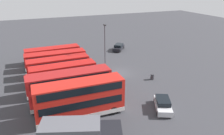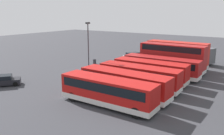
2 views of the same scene
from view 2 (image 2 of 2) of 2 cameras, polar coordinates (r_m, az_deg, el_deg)
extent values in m
plane|color=#38383D|center=(38.82, -3.87, -1.09)|extent=(140.00, 140.00, 0.00)
cube|color=red|center=(42.91, 15.40, 3.19)|extent=(2.77, 10.46, 4.20)
cube|color=silver|center=(43.26, 15.25, 0.81)|extent=(2.81, 10.50, 0.55)
cube|color=black|center=(42.95, 15.38, 2.93)|extent=(2.81, 9.66, 0.90)
cube|color=black|center=(42.69, 15.52, 5.17)|extent=(2.81, 9.66, 0.90)
cube|color=black|center=(44.97, 9.13, 3.69)|extent=(2.25, 0.11, 1.10)
cylinder|color=black|center=(43.68, 10.06, 1.10)|extent=(0.32, 1.11, 1.10)
cylinder|color=black|center=(45.68, 11.28, 1.57)|extent=(0.32, 1.11, 1.10)
cylinder|color=black|center=(41.10, 19.65, -0.24)|extent=(0.32, 1.11, 1.10)
cylinder|color=black|center=(43.22, 20.49, 0.32)|extent=(0.32, 1.11, 1.10)
cube|color=#A51919|center=(39.69, 14.31, 2.47)|extent=(2.68, 10.51, 4.20)
cube|color=silver|center=(40.06, 14.16, -0.10)|extent=(2.72, 10.55, 0.55)
cube|color=black|center=(39.72, 14.29, 2.19)|extent=(2.73, 9.71, 0.90)
cube|color=black|center=(39.44, 14.43, 4.61)|extent=(2.73, 9.71, 0.90)
cube|color=black|center=(41.82, 7.55, 3.02)|extent=(2.25, 0.09, 1.10)
cylinder|color=black|center=(40.55, 8.53, 0.22)|extent=(0.31, 1.10, 1.10)
cylinder|color=black|center=(42.53, 9.89, 0.78)|extent=(0.31, 1.10, 1.10)
cylinder|color=black|center=(37.88, 18.95, -1.29)|extent=(0.31, 1.10, 1.10)
cylinder|color=black|center=(39.99, 19.87, -0.62)|extent=(0.31, 1.10, 1.10)
cube|color=#A51919|center=(36.43, 11.78, 0.38)|extent=(2.72, 11.51, 2.60)
cube|color=silver|center=(36.67, 11.71, -1.18)|extent=(2.76, 11.55, 0.55)
cube|color=black|center=(36.31, 11.83, 1.30)|extent=(2.76, 10.71, 0.90)
cube|color=black|center=(38.74, 3.89, 2.30)|extent=(2.25, 0.09, 1.10)
cylinder|color=black|center=(37.47, 4.90, -0.76)|extent=(0.32, 1.10, 1.10)
cylinder|color=black|center=(39.41, 6.47, -0.10)|extent=(0.32, 1.10, 1.10)
cylinder|color=black|center=(34.34, 17.72, -2.66)|extent=(0.32, 1.10, 1.10)
cylinder|color=black|center=(36.45, 18.70, -1.83)|extent=(0.32, 1.10, 1.10)
cube|color=#B71411|center=(33.36, 9.25, -0.70)|extent=(2.73, 10.43, 2.60)
cube|color=silver|center=(33.62, 9.18, -2.39)|extent=(2.77, 10.47, 0.55)
cube|color=black|center=(33.22, 9.29, 0.31)|extent=(2.77, 9.63, 0.90)
cube|color=black|center=(35.60, 1.60, 1.34)|extent=(2.25, 0.10, 1.10)
cylinder|color=black|center=(34.34, 2.62, -2.03)|extent=(0.32, 1.11, 1.10)
cylinder|color=black|center=(36.23, 4.44, -1.24)|extent=(0.32, 1.11, 1.10)
cylinder|color=black|center=(31.33, 14.67, -3.97)|extent=(0.32, 1.11, 1.10)
cylinder|color=black|center=(33.39, 15.93, -2.98)|extent=(0.32, 1.11, 1.10)
cube|color=#B71411|center=(30.16, 6.58, -2.11)|extent=(2.75, 10.60, 2.60)
cube|color=silver|center=(30.44, 6.53, -3.97)|extent=(2.79, 10.64, 0.55)
cube|color=black|center=(30.00, 6.61, -1.00)|extent=(2.79, 9.80, 0.90)
cube|color=black|center=(32.64, -1.73, 0.25)|extent=(2.25, 0.10, 1.10)
cylinder|color=black|center=(31.40, -0.74, -3.48)|extent=(0.32, 1.11, 1.10)
cylinder|color=black|center=(33.21, 1.43, -2.55)|extent=(0.32, 1.11, 1.10)
cylinder|color=black|center=(28.03, 12.60, -5.90)|extent=(0.32, 1.11, 1.10)
cylinder|color=black|center=(30.05, 14.13, -4.68)|extent=(0.32, 1.11, 1.10)
cube|color=#B71411|center=(27.26, 2.94, -3.70)|extent=(2.81, 11.10, 2.60)
cube|color=silver|center=(27.58, 2.92, -5.74)|extent=(2.85, 11.14, 0.55)
cube|color=black|center=(27.09, 2.96, -2.49)|extent=(2.85, 10.30, 0.90)
cube|color=black|center=(30.34, -5.89, -0.82)|extent=(2.25, 0.11, 1.10)
cylinder|color=black|center=(29.09, -5.16, -4.91)|extent=(0.33, 1.11, 1.10)
cylinder|color=black|center=(30.74, -2.42, -3.86)|extent=(0.33, 1.11, 1.10)
cylinder|color=black|center=(24.80, 9.60, -8.32)|extent=(0.33, 1.11, 1.10)
cylinder|color=black|center=(26.72, 11.75, -6.82)|extent=(0.33, 1.11, 1.10)
cube|color=#B71411|center=(24.56, -1.09, -5.61)|extent=(2.73, 10.66, 2.60)
cube|color=silver|center=(24.91, -1.08, -7.85)|extent=(2.78, 10.70, 0.55)
cube|color=black|center=(24.37, -1.09, -4.28)|extent=(2.78, 9.86, 0.90)
cube|color=black|center=(27.62, -10.29, -2.38)|extent=(2.25, 0.10, 1.10)
cylinder|color=black|center=(26.42, -9.55, -6.95)|extent=(0.32, 1.11, 1.10)
cylinder|color=black|center=(28.00, -6.42, -5.67)|extent=(0.32, 1.11, 1.10)
cylinder|color=black|center=(22.19, 5.76, -10.86)|extent=(0.32, 1.11, 1.10)
cylinder|color=black|center=(24.06, 8.28, -8.97)|extent=(0.32, 1.11, 1.10)
cube|color=#595960|center=(47.54, 20.20, 3.00)|extent=(4.23, 6.02, 2.80)
cube|color=black|center=(49.74, 16.61, 3.33)|extent=(3.03, 2.73, 2.20)
cylinder|color=black|center=(49.03, 15.72, 2.06)|extent=(0.60, 1.04, 1.00)
cylinder|color=black|center=(50.80, 17.32, 2.33)|extent=(0.60, 1.04, 1.00)
cylinder|color=black|center=(45.90, 21.07, 0.93)|extent=(0.60, 1.04, 1.00)
cylinder|color=black|center=(47.78, 22.56, 1.25)|extent=(0.60, 1.04, 1.00)
cube|color=silver|center=(49.52, 5.24, 2.65)|extent=(4.61, 3.47, 0.70)
cube|color=black|center=(49.30, 5.06, 3.34)|extent=(3.01, 2.59, 0.55)
cylinder|color=black|center=(51.07, 6.12, 2.71)|extent=(0.67, 0.48, 0.64)
cylinder|color=black|center=(49.81, 7.20, 2.42)|extent=(0.67, 0.48, 0.64)
cylinder|color=black|center=(49.37, 3.25, 2.40)|extent=(0.67, 0.48, 0.64)
cylinder|color=black|center=(48.06, 4.29, 2.09)|extent=(0.67, 0.48, 0.64)
cube|color=black|center=(34.68, -24.79, -3.15)|extent=(4.45, 4.12, 0.70)
cube|color=black|center=(34.55, -25.22, -2.17)|extent=(3.03, 2.90, 0.55)
cylinder|color=black|center=(35.29, -22.10, -2.98)|extent=(0.63, 0.58, 0.64)
cylinder|color=black|center=(33.76, -22.35, -3.72)|extent=(0.63, 0.58, 0.64)
cylinder|color=#38383D|center=(34.63, -5.72, 3.84)|extent=(0.16, 0.16, 7.93)
cube|color=#262628|center=(34.20, -5.88, 10.66)|extent=(0.70, 0.30, 0.24)
cylinder|color=#333338|center=(44.71, -4.24, 1.45)|extent=(0.60, 0.60, 0.95)
camera|label=1|loc=(63.29, 27.87, 16.90)|focal=35.26mm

